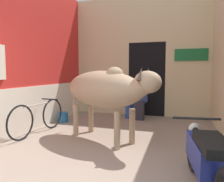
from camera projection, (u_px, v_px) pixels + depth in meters
wall_left_shopfront at (32, 54)px, 5.05m from camera, size 0.25×4.56×3.60m
wall_back_with_doorway at (144, 66)px, 6.87m from camera, size 4.06×0.93×3.60m
cow at (105, 89)px, 4.18m from camera, size 2.24×1.52×1.43m
motorcycle_near at (206, 160)px, 2.24m from camera, size 0.58×2.07×0.77m
bicycle at (38, 117)px, 4.71m from camera, size 0.44×1.71×0.72m
shopkeeper_seated at (139, 97)px, 6.14m from camera, size 0.42×0.33×1.19m
plastic_stool at (129, 110)px, 6.33m from camera, size 0.34×0.34×0.43m
bucket at (63, 117)px, 5.83m from camera, size 0.26×0.26×0.26m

